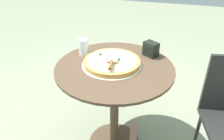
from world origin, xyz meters
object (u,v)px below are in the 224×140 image
pizza_server (111,61)px  napkin_dispenser (151,49)px  patio_table (114,90)px  pizza_on_tray (112,62)px  drinking_cup (84,47)px

pizza_server → napkin_dispenser: 0.36m
patio_table → pizza_server: pizza_server is taller
patio_table → pizza_server: 0.26m
pizza_on_tray → drinking_cup: size_ratio=3.36×
drinking_cup → napkin_dispenser: bearing=14.0°
patio_table → drinking_cup: drinking_cup is taller
drinking_cup → napkin_dispenser: drinking_cup is taller
napkin_dispenser → drinking_cup: bearing=48.5°
drinking_cup → patio_table: bearing=-22.0°
pizza_server → drinking_cup: drinking_cup is taller
patio_table → pizza_server: bearing=-104.4°
pizza_on_tray → pizza_server: pizza_server is taller
patio_table → pizza_on_tray: (-0.02, 0.02, 0.22)m
patio_table → pizza_on_tray: pizza_on_tray is taller
pizza_on_tray → pizza_server: (0.01, -0.06, 0.04)m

